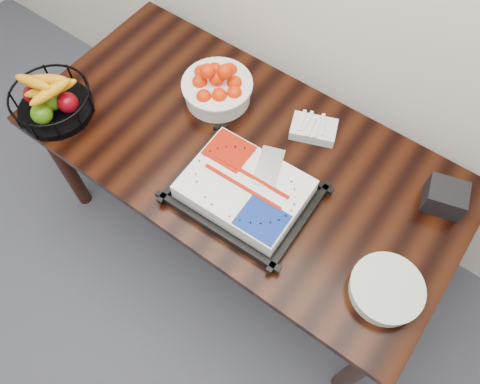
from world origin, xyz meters
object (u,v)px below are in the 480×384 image
Objects in this scene: table at (243,162)px; napkin_box at (445,197)px; fruit_basket at (52,100)px; tangerine_bowl at (217,85)px; cake_tray at (245,191)px; plate_stack at (386,290)px.

table is 0.79m from napkin_box.
table is at bearing 21.86° from fruit_basket.
napkin_box is (0.99, 0.09, -0.03)m from tangerine_bowl.
tangerine_bowl is at bearing -175.07° from napkin_box.
tangerine_bowl reaches higher than napkin_box.
fruit_basket is (-0.50, -0.46, -0.01)m from tangerine_bowl.
table is at bearing 128.10° from cake_tray.
tangerine_bowl reaches higher than cake_tray.
table is 7.19× the size of plate_stack.
table is 6.03× the size of tangerine_bowl.
plate_stack is 0.43m from napkin_box.
fruit_basket is (-0.75, -0.30, 0.16)m from table.
cake_tray is at bearing 177.85° from plate_stack.
cake_tray is at bearing -51.90° from table.
tangerine_bowl is at bearing 147.24° from table.
plate_stack is (0.60, -0.02, -0.02)m from cake_tray.
tangerine_bowl is at bearing 42.52° from fruit_basket.
tangerine_bowl reaches higher than plate_stack.
plate_stack is at bearing -2.15° from cake_tray.
cake_tray is 0.60m from plate_stack.
table is 5.45× the size of fruit_basket.
cake_tray is 1.55× the size of fruit_basket.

